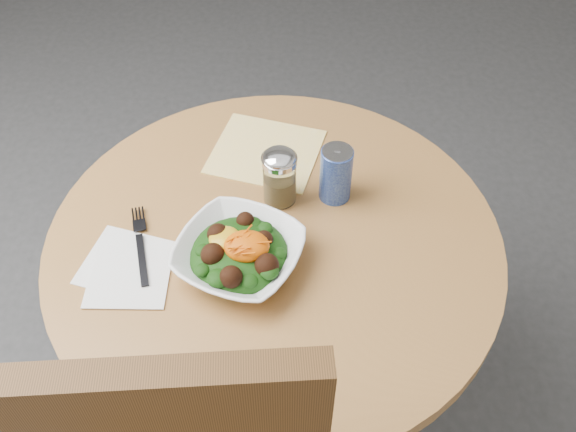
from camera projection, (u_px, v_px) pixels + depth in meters
name	position (u px, v px, depth m)	size (l,w,h in m)	color
ground	(278.00, 406.00, 1.82)	(6.00, 6.00, 0.00)	#303033
table	(276.00, 294.00, 1.41)	(0.90, 0.90, 0.75)	black
cloth_napkin	(266.00, 152.00, 1.43)	(0.23, 0.21, 0.00)	#E4A80C
paper_napkins	(127.00, 269.00, 1.21)	(0.18, 0.20, 0.00)	white
salad_bowl	(239.00, 253.00, 1.19)	(0.30, 0.30, 0.09)	white
fork	(141.00, 242.00, 1.25)	(0.07, 0.20, 0.00)	black
spice_shaker	(280.00, 177.00, 1.28)	(0.07, 0.07, 0.13)	silver
beverage_can	(336.00, 174.00, 1.29)	(0.07, 0.07, 0.13)	navy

